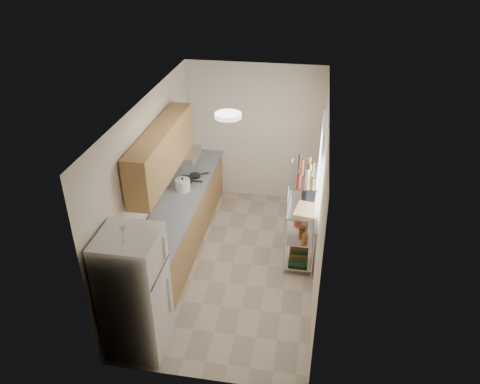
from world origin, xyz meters
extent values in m
cube|color=#B5A693|center=(0.00, 0.00, -0.01)|extent=(2.50, 4.40, 0.01)
cube|color=silver|center=(0.00, 0.00, 2.60)|extent=(2.50, 4.40, 0.01)
cube|color=#F2E3CA|center=(0.00, 2.21, 1.30)|extent=(2.50, 0.01, 2.60)
cube|color=#F2E3CA|center=(0.00, -2.21, 1.30)|extent=(2.50, 0.01, 2.60)
cube|color=#F2E3CA|center=(-1.25, 0.00, 1.30)|extent=(0.01, 4.40, 2.60)
cube|color=#F2E3CA|center=(1.25, 0.00, 1.30)|extent=(0.01, 4.40, 2.60)
cube|color=#A57B46|center=(-0.92, 0.44, 0.43)|extent=(0.60, 3.48, 0.86)
cube|color=gray|center=(-0.90, 0.44, 0.88)|extent=(0.63, 3.51, 0.04)
cube|color=#B7BABC|center=(-0.94, -0.70, 0.88)|extent=(0.52, 0.44, 0.04)
cube|color=#B7BABC|center=(-0.64, 1.80, 0.46)|extent=(0.01, 0.55, 0.72)
cube|color=#A57B46|center=(-1.05, 0.10, 1.81)|extent=(0.33, 2.20, 0.72)
cube|color=#B7BABC|center=(-1.00, 0.90, 1.39)|extent=(0.50, 0.60, 0.12)
cube|color=white|center=(1.23, 0.35, 1.55)|extent=(0.06, 1.00, 1.46)
cube|color=silver|center=(1.00, 0.30, 0.10)|extent=(0.45, 0.90, 0.02)
cube|color=silver|center=(1.00, 0.30, 0.55)|extent=(0.45, 0.90, 0.02)
cube|color=silver|center=(1.00, 0.30, 1.00)|extent=(0.45, 0.90, 0.02)
cube|color=silver|center=(1.00, 0.30, 1.50)|extent=(0.45, 0.90, 0.02)
cylinder|color=silver|center=(0.79, -0.14, 0.78)|extent=(0.02, 0.02, 1.55)
cylinder|color=silver|center=(0.79, 0.74, 0.78)|extent=(0.02, 0.02, 1.55)
cylinder|color=silver|center=(1.22, -0.14, 0.78)|extent=(0.02, 0.02, 1.55)
cylinder|color=silver|center=(1.22, 0.74, 0.78)|extent=(0.02, 0.02, 1.55)
cylinder|color=white|center=(0.00, -0.30, 2.57)|extent=(0.34, 0.34, 0.05)
cube|color=silver|center=(-0.87, -1.79, 0.83)|extent=(0.69, 0.69, 1.67)
cylinder|color=white|center=(-0.94, 0.60, 1.00)|extent=(0.24, 0.24, 0.19)
cylinder|color=black|center=(-0.99, 0.89, 0.92)|extent=(0.28, 0.28, 0.05)
cylinder|color=black|center=(-0.86, 1.08, 0.92)|extent=(0.27, 0.27, 0.04)
cube|color=tan|center=(1.08, 0.11, 1.03)|extent=(0.40, 0.48, 0.03)
cube|color=black|center=(1.08, 0.61, 1.14)|extent=(0.22, 0.26, 0.26)
cube|color=#AA3115|center=(0.95, 0.63, 0.65)|extent=(0.12, 0.16, 0.17)
camera|label=1|loc=(1.06, -5.75, 4.65)|focal=35.00mm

